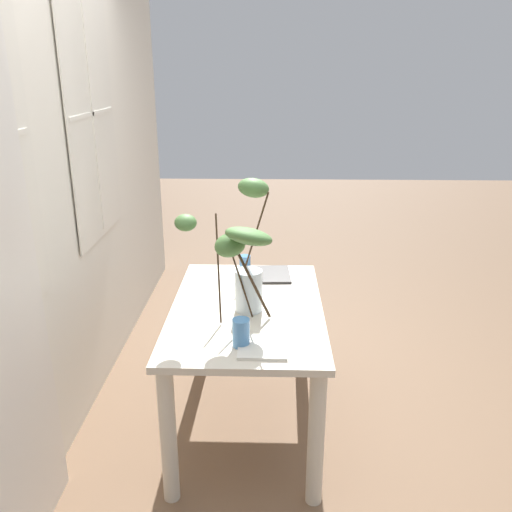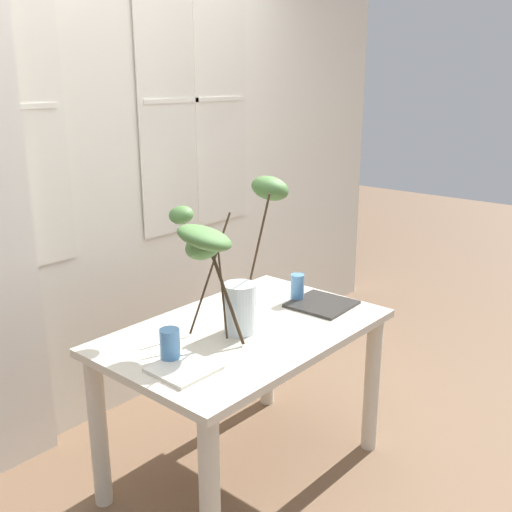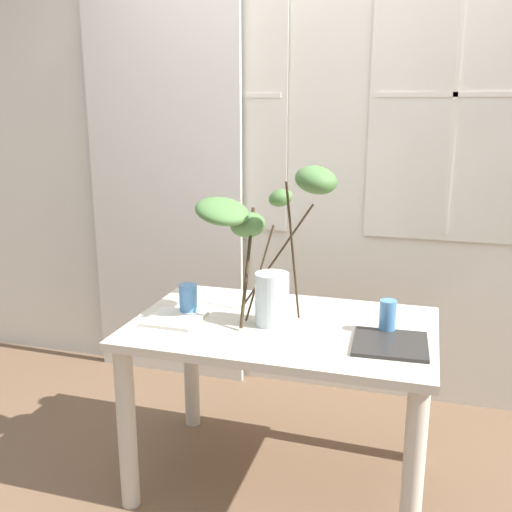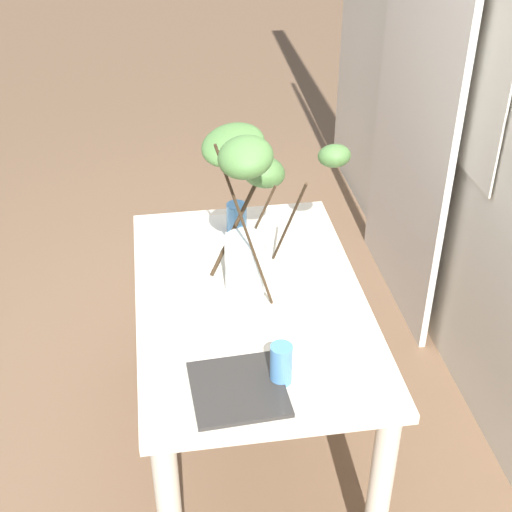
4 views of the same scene
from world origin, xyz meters
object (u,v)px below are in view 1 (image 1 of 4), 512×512
at_px(dining_table, 247,330).
at_px(drinking_glass_blue_right, 245,266).
at_px(plate_square_right, 267,274).
at_px(drinking_glass_blue_left, 241,333).
at_px(plate_square_left, 263,347).
at_px(vase_with_branches, 243,250).

height_order(dining_table, drinking_glass_blue_right, drinking_glass_blue_right).
bearing_deg(drinking_glass_blue_right, plate_square_right, -80.12).
relative_size(drinking_glass_blue_left, plate_square_left, 0.60).
bearing_deg(drinking_glass_blue_left, plate_square_right, -7.14).
bearing_deg(plate_square_right, vase_with_branches, 167.82).
relative_size(drinking_glass_blue_right, plate_square_left, 0.61).
xyz_separation_m(dining_table, vase_with_branches, (-0.08, 0.01, 0.47)).
height_order(dining_table, plate_square_left, plate_square_left).
distance_m(drinking_glass_blue_left, drinking_glass_blue_right, 0.83).
bearing_deg(vase_with_branches, drinking_glass_blue_right, 1.92).
relative_size(dining_table, vase_with_branches, 1.82).
xyz_separation_m(drinking_glass_blue_right, plate_square_right, (0.02, -0.13, -0.06)).
xyz_separation_m(drinking_glass_blue_left, plate_square_left, (-0.02, -0.10, -0.06)).
relative_size(vase_with_branches, drinking_glass_blue_left, 5.19).
xyz_separation_m(plate_square_left, plate_square_right, (0.87, -0.01, -0.00)).
bearing_deg(dining_table, vase_with_branches, 171.42).
bearing_deg(drinking_glass_blue_left, drinking_glass_blue_right, 1.56).
distance_m(dining_table, vase_with_branches, 0.48).
xyz_separation_m(drinking_glass_blue_right, plate_square_left, (-0.85, -0.12, -0.06)).
bearing_deg(plate_square_right, dining_table, 167.13).
relative_size(dining_table, plate_square_left, 5.68).
height_order(drinking_glass_blue_right, plate_square_left, drinking_glass_blue_right).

